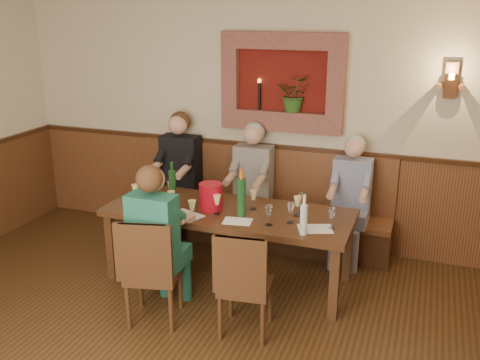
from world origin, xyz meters
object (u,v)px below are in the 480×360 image
Objects in this scene: person_bench_left at (178,186)px; chair_near_right at (245,303)px; dining_table at (229,217)px; spittoon_bucket at (211,196)px; bench at (258,216)px; wine_bottle_green_b at (172,184)px; person_bench_right at (349,211)px; person_chair_front at (159,253)px; wine_bottle_green_a at (241,196)px; person_bench_mid at (251,197)px; chair_near_left at (154,291)px; water_bottle at (304,219)px.

chair_near_right is at bearing -49.25° from person_bench_left.
dining_table is 9.24× the size of spittoon_bucket.
bench is 7.61× the size of wine_bottle_green_b.
wine_bottle_green_b reaches higher than chair_near_right.
person_chair_front is (-1.39, -1.62, 0.02)m from person_bench_right.
wine_bottle_green_b is (0.32, -0.75, 0.29)m from person_bench_left.
chair_near_right is 3.60× the size of spittoon_bucket.
person_chair_front is (-0.35, -1.72, 0.25)m from bench.
bench is at bearing 78.55° from person_chair_front.
spittoon_bucket is at bearing 169.91° from wine_bottle_green_a.
person_bench_mid reaches higher than person_chair_front.
dining_table is 1.61× the size of person_bench_left.
wine_bottle_green_a is (0.51, 0.81, 0.66)m from chair_near_left.
bench is 2.10× the size of person_bench_mid.
chair_near_left is (-0.34, -0.91, -0.39)m from dining_table.
water_bottle is (1.78, -1.16, 0.27)m from person_bench_left.
chair_near_right is 2.21m from person_bench_left.
bench is 3.21× the size of chair_near_right.
wine_bottle_green_a is (0.17, -1.04, 0.61)m from bench.
bench is at bearing 122.83° from water_bottle.
person_bench_right reaches higher than dining_table.
dining_table is 1.75× the size of person_bench_right.
person_bench_left reaches higher than person_bench_right.
person_bench_right reaches higher than wine_bottle_green_b.
bench reaches higher than chair_near_left.
bench is at bearing 6.40° from person_bench_left.
water_bottle is (0.82, -1.27, 0.57)m from bench.
dining_table is 0.80× the size of bench.
wine_bottle_green_a reaches higher than spittoon_bucket.
wine_bottle_green_b is at bearing -127.87° from person_bench_mid.
person_bench_left reaches higher than dining_table.
person_bench_mid is 3.14× the size of wine_bottle_green_a.
bench is 6.60× the size of wine_bottle_green_a.
spittoon_bucket is at bearing 76.28° from person_chair_front.
person_bench_mid is (0.29, 1.75, 0.31)m from chair_near_left.
person_chair_front is 0.97m from wine_bottle_green_b.
water_bottle is (0.88, -1.16, 0.30)m from person_bench_mid.
chair_near_right is 1.78m from person_bench_right.
spittoon_bucket is (-1.21, -0.88, 0.32)m from person_bench_right.
wine_bottle_green_a reaches higher than wine_bottle_green_b.
chair_near_left reaches higher than dining_table.
water_bottle is at bearing -16.16° from spittoon_bucket.
dining_table is 6.09× the size of wine_bottle_green_b.
bench is 2.19× the size of person_bench_right.
water_bottle is at bearing -21.71° from dining_table.
person_chair_front is (-0.00, 0.14, 0.30)m from chair_near_left.
wine_bottle_green_b is (-0.47, 0.12, 0.03)m from spittoon_bucket.
person_bench_mid is 1.01m from wine_bottle_green_b.
person_bench_mid is (-0.06, -0.11, 0.26)m from bench.
chair_near_left is at bearing -153.15° from water_bottle.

